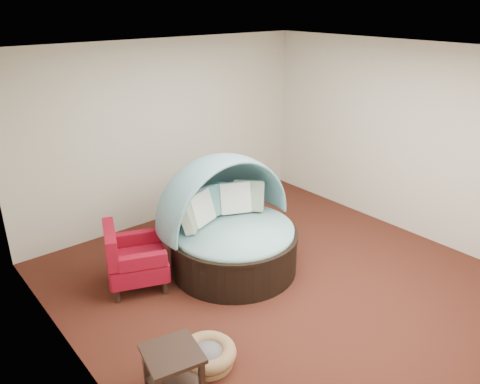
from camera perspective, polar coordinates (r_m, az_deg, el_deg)
floor at (r=6.11m, az=4.35°, el=-10.48°), size 5.00×5.00×0.00m
wall_back at (r=7.38m, az=-8.93°, el=7.18°), size 5.00×0.00×5.00m
wall_left at (r=4.27m, az=-20.27°, el=-5.82°), size 0.00×5.00×5.00m
wall_right at (r=7.36m, az=19.00°, el=6.18°), size 0.00×5.00×5.00m
ceiling at (r=5.15m, az=5.30°, el=16.61°), size 5.00×5.00×0.00m
canopy_daybed at (r=6.04m, az=-1.35°, el=-3.17°), size 1.82×1.71×1.52m
pet_basket at (r=4.85m, az=-4.00°, el=-19.13°), size 0.69×0.69×0.20m
red_armchair at (r=5.91m, az=-13.01°, el=-7.94°), size 0.92×0.92×0.83m
side_table at (r=4.48m, az=-8.17°, el=-20.32°), size 0.57×0.57×0.46m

